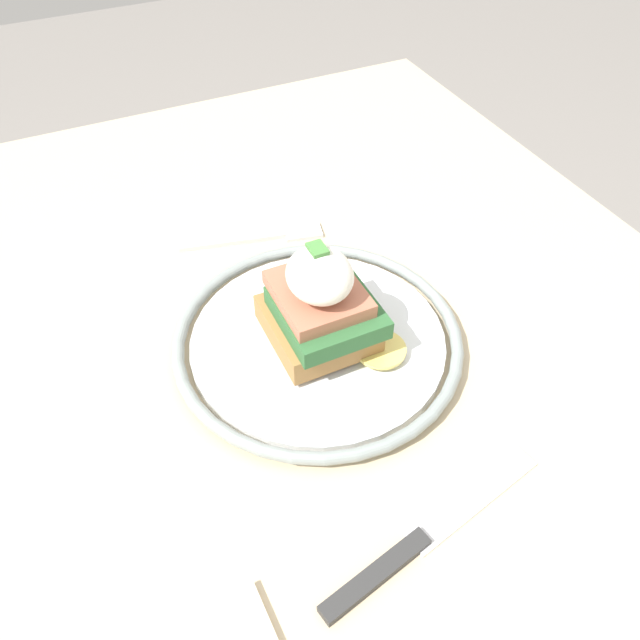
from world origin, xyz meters
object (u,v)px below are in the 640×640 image
plate (320,343)px  sandwich (322,307)px  knife (418,542)px  fork (260,237)px

plate → sandwich: size_ratio=2.46×
plate → knife: size_ratio=1.30×
knife → fork: bearing=176.2°
sandwich → knife: bearing=-4.9°
plate → knife: bearing=-4.5°
fork → sandwich: bearing=-2.6°
sandwich → fork: 0.16m
plate → sandwich: 0.04m
knife → sandwich: bearing=175.1°
sandwich → plate: bearing=-133.1°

